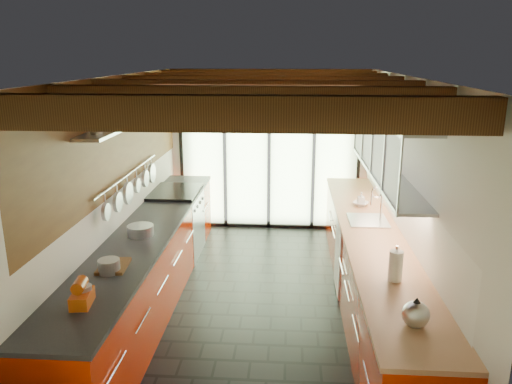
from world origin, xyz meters
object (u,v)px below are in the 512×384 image
(kettle, at_px, (416,313))
(soap_bottle, at_px, (361,199))
(paper_towel, at_px, (396,266))
(stand_mixer, at_px, (82,294))
(bowl, at_px, (361,204))

(kettle, bearing_deg, soap_bottle, 90.00)
(kettle, distance_m, paper_towel, 0.74)
(kettle, distance_m, soap_bottle, 2.96)
(stand_mixer, relative_size, kettle, 1.05)
(stand_mixer, xyz_separation_m, bowl, (2.54, 2.84, -0.07))
(kettle, xyz_separation_m, bowl, (-0.00, 2.98, -0.08))
(stand_mixer, height_order, soap_bottle, stand_mixer)
(kettle, xyz_separation_m, soap_bottle, (-0.00, 2.96, -0.01))
(stand_mixer, bearing_deg, paper_towel, 13.29)
(stand_mixer, bearing_deg, bowl, 48.18)
(stand_mixer, bearing_deg, kettle, -3.23)
(stand_mixer, xyz_separation_m, kettle, (2.54, -0.14, 0.01))
(kettle, xyz_separation_m, paper_towel, (-0.00, 0.74, 0.03))
(stand_mixer, height_order, bowl, stand_mixer)
(kettle, relative_size, bowl, 1.29)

